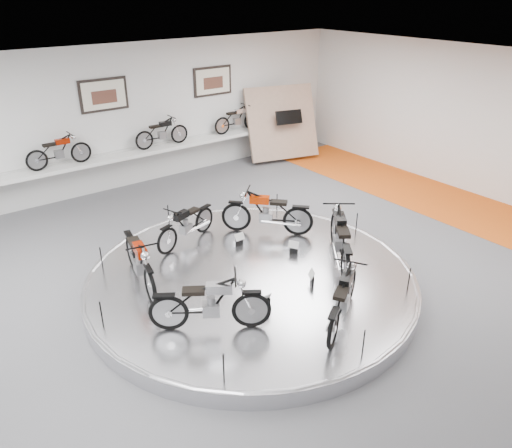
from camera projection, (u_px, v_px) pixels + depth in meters
floor at (260, 294)px, 9.67m from camera, size 16.00×16.00×0.00m
ceiling at (261, 83)px, 7.92m from camera, size 16.00×16.00×0.00m
wall_back at (107, 120)px, 13.81m from camera, size 16.00×0.00×16.00m
wall_right at (501, 127)px, 13.15m from camera, size 0.00×14.00×14.00m
orange_carpet_strip at (461, 207)px, 13.36m from camera, size 2.40×12.60×0.01m
dado_band at (113, 170)px, 14.43m from camera, size 15.68×0.04×1.10m
display_platform at (251, 280)px, 9.81m from camera, size 6.40×6.40×0.30m
platform_rim at (251, 275)px, 9.76m from camera, size 6.40×6.40×0.10m
shelf at (115, 158)px, 14.03m from camera, size 11.00×0.55×0.10m
poster_center at (104, 95)px, 13.48m from camera, size 1.35×0.06×0.88m
poster_right at (213, 81)px, 15.38m from camera, size 1.35×0.06×0.88m
display_panel at (282, 123)px, 16.54m from camera, size 2.56×1.52×2.30m
shelf_bike_b at (59, 153)px, 13.04m from camera, size 1.22×0.43×0.73m
shelf_bike_c at (162, 134)px, 14.67m from camera, size 1.22×0.43×0.73m
shelf_bike_d at (237, 121)px, 16.14m from camera, size 1.22×0.43×0.73m
bike_a at (267, 212)px, 11.13m from camera, size 1.67×1.71×1.04m
bike_b at (186, 224)px, 10.74m from camera, size 1.63×1.02×0.90m
bike_c at (139, 260)px, 9.20m from camera, size 0.95×1.85×1.04m
bike_d at (210, 303)px, 8.00m from camera, size 1.74×1.44×0.99m
bike_e at (343, 298)px, 8.16m from camera, size 1.70×1.34×0.96m
bike_f at (340, 238)px, 9.90m from camera, size 1.70×1.92×1.12m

